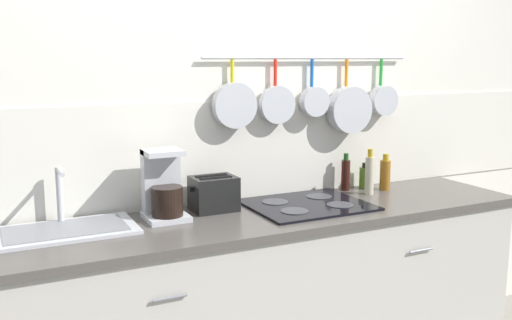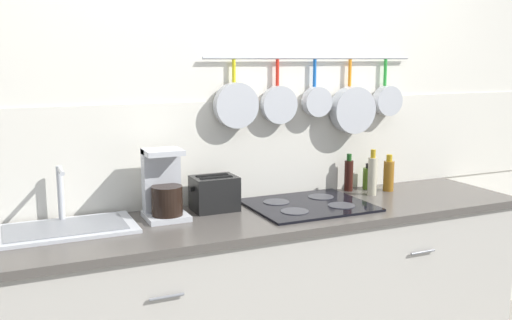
{
  "view_description": "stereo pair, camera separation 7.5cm",
  "coord_description": "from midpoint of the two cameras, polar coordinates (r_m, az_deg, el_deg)",
  "views": [
    {
      "loc": [
        -1.25,
        -2.31,
        1.65
      ],
      "look_at": [
        -0.12,
        0.0,
        1.19
      ],
      "focal_mm": 40.0,
      "sensor_mm": 36.0,
      "label": 1
    },
    {
      "loc": [
        -1.18,
        -2.34,
        1.65
      ],
      "look_at": [
        -0.12,
        0.0,
        1.19
      ],
      "focal_mm": 40.0,
      "sensor_mm": 36.0,
      "label": 2
    }
  ],
  "objects": [
    {
      "name": "coffee_maker",
      "position": [
        2.63,
        -8.4,
        -2.96
      ],
      "size": [
        0.19,
        0.2,
        0.32
      ],
      "color": "#B7BABF",
      "rests_on": "countertop"
    },
    {
      "name": "bottle_olive_oil",
      "position": [
        3.23,
        13.77,
        -1.46
      ],
      "size": [
        0.06,
        0.06,
        0.2
      ],
      "color": "#8C5919",
      "rests_on": "countertop"
    },
    {
      "name": "bottle_sesame_oil",
      "position": [
        3.11,
        12.24,
        -1.48
      ],
      "size": [
        0.05,
        0.05,
        0.25
      ],
      "color": "#BFB799",
      "rests_on": "countertop"
    },
    {
      "name": "countertop",
      "position": [
        2.73,
        3.04,
        -5.61
      ],
      "size": [
        2.57,
        0.6,
        0.03
      ],
      "color": "#4C4742",
      "rests_on": "cabinet_base"
    },
    {
      "name": "wall_back",
      "position": [
        2.96,
        0.14,
        2.91
      ],
      "size": [
        7.2,
        0.16,
        2.6
      ],
      "color": "silver",
      "rests_on": "ground_plane"
    },
    {
      "name": "sink_basin",
      "position": [
        2.56,
        -17.75,
        -6.31
      ],
      "size": [
        0.58,
        0.34,
        0.26
      ],
      "color": "#B7BABF",
      "rests_on": "countertop"
    },
    {
      "name": "cooktop",
      "position": [
        2.85,
        6.02,
        -4.49
      ],
      "size": [
        0.58,
        0.49,
        0.01
      ],
      "color": "black",
      "rests_on": "countertop"
    },
    {
      "name": "toaster",
      "position": [
        2.75,
        -3.4,
        -3.34
      ],
      "size": [
        0.23,
        0.16,
        0.17
      ],
      "color": "black",
      "rests_on": "countertop"
    },
    {
      "name": "bottle_dish_soap",
      "position": [
        3.19,
        9.92,
        -1.45
      ],
      "size": [
        0.05,
        0.05,
        0.21
      ],
      "color": "#33140F",
      "rests_on": "countertop"
    },
    {
      "name": "cabinet_base",
      "position": [
        2.89,
        2.95,
        -14.52
      ],
      "size": [
        2.53,
        0.58,
        0.89
      ],
      "color": "#B7B2A8",
      "rests_on": "ground_plane"
    },
    {
      "name": "bottle_cooking_wine",
      "position": [
        3.26,
        11.83,
        -1.74
      ],
      "size": [
        0.06,
        0.06,
        0.14
      ],
      "color": "#4C721E",
      "rests_on": "countertop"
    }
  ]
}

